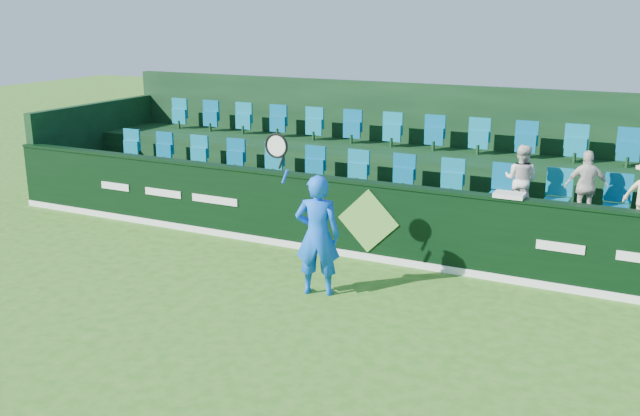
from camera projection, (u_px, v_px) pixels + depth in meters
The scene contains 11 objects.
ground at pixel (245, 356), 8.77m from camera, with size 60.00×60.00×0.00m, color #2B6217.
sponsor_hoarding at pixel (371, 221), 12.04m from camera, with size 16.00×0.25×1.35m.
stand_tier_front at pixel (393, 220), 13.06m from camera, with size 16.00×2.00×0.80m, color black.
stand_tier_back at pixel (426, 185), 14.64m from camera, with size 16.00×1.80×1.30m, color black.
stand_rear at pixel (434, 154), 14.87m from camera, with size 16.00×4.10×2.60m.
seat_row_front at pixel (402, 178), 13.22m from camera, with size 13.50×0.50×0.60m, color #0A718B.
seat_row_back at pixel (433, 137), 14.64m from camera, with size 13.50×0.50×0.60m, color #0A718B.
tennis_player at pixel (317, 234), 10.48m from camera, with size 1.24×0.62×2.46m.
spectator_left at pixel (521, 180), 11.86m from camera, with size 0.57×0.44×1.17m, color silver.
spectator_middle at pixel (586, 186), 11.42m from camera, with size 0.68×0.28×1.16m, color beige.
towel at pixel (509, 195), 10.88m from camera, with size 0.45×0.29×0.07m, color silver.
Camera 1 is at (4.37, -6.73, 4.09)m, focal length 40.00 mm.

